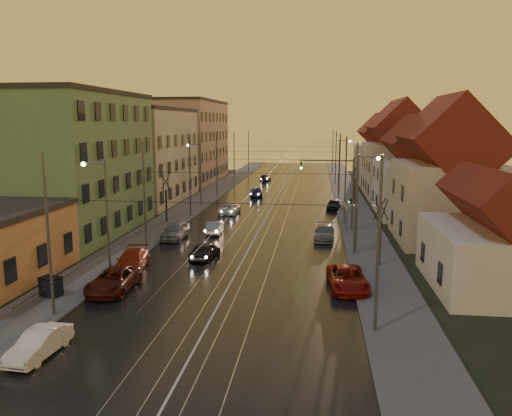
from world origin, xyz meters
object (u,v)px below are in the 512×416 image
at_px(traffic_light_mast, 342,184).
at_px(street_lamp_2, 198,168).
at_px(driving_car_0, 205,250).
at_px(parked_right_0, 348,279).
at_px(street_lamp_3, 341,160).
at_px(dumpster, 51,287).
at_px(parked_right_1, 324,233).
at_px(driving_car_1, 215,228).
at_px(parked_left_2, 132,260).
at_px(driving_car_4, 265,178).
at_px(parked_left_0, 39,343).
at_px(parked_left_3, 175,231).
at_px(driving_car_3, 256,192).
at_px(driving_car_2, 230,209).
at_px(parked_right_2, 333,204).
at_px(street_lamp_1, 361,193).
at_px(parked_left_1, 113,280).
at_px(street_lamp_0, 103,205).

bearing_deg(traffic_light_mast, street_lamp_2, 144.93).
xyz_separation_m(driving_car_0, parked_right_0, (10.62, -5.88, 0.02)).
relative_size(street_lamp_3, dumpster, 6.67).
bearing_deg(parked_right_1, street_lamp_2, 136.36).
xyz_separation_m(driving_car_1, parked_left_2, (-3.55, -12.23, 0.07)).
distance_m(traffic_light_mast, driving_car_1, 12.97).
height_order(driving_car_4, parked_left_0, driving_car_4).
xyz_separation_m(driving_car_1, parked_left_3, (-3.13, -2.49, 0.16)).
relative_size(traffic_light_mast, driving_car_3, 1.61).
relative_size(driving_car_2, parked_right_1, 1.01).
bearing_deg(street_lamp_2, driving_car_1, -71.03).
height_order(parked_left_3, parked_right_2, parked_left_3).
bearing_deg(dumpster, street_lamp_2, 105.09).
xyz_separation_m(street_lamp_1, parked_left_1, (-16.18, -11.50, -4.19)).
height_order(driving_car_4, parked_left_1, parked_left_1).
bearing_deg(parked_right_2, dumpster, -110.51).
xyz_separation_m(traffic_light_mast, parked_left_1, (-15.07, -19.50, -3.91)).
distance_m(parked_left_1, parked_right_2, 35.06).
height_order(street_lamp_2, parked_left_3, street_lamp_2).
bearing_deg(street_lamp_3, parked_right_2, -95.49).
relative_size(street_lamp_3, parked_right_1, 1.82).
xyz_separation_m(driving_car_3, parked_left_2, (-4.56, -36.79, 0.03)).
relative_size(street_lamp_0, parked_left_1, 1.60).
bearing_deg(parked_left_3, driving_car_3, 82.61).
relative_size(parked_left_0, dumpster, 3.08).
xyz_separation_m(parked_left_1, parked_right_0, (14.67, 2.13, 0.01)).
bearing_deg(parked_right_2, parked_left_1, -107.20).
bearing_deg(driving_car_2, parked_right_2, -158.13).
relative_size(parked_left_2, parked_right_1, 1.07).
bearing_deg(driving_car_4, parked_right_1, 107.87).
height_order(street_lamp_1, street_lamp_3, same).
distance_m(driving_car_1, parked_left_0, 25.91).
xyz_separation_m(driving_car_0, parked_right_2, (10.62, 23.83, -0.06)).
height_order(street_lamp_0, driving_car_4, street_lamp_0).
xyz_separation_m(traffic_light_mast, parked_left_2, (-15.59, -14.92, -3.92)).
relative_size(street_lamp_1, parked_left_0, 2.16).
bearing_deg(parked_left_0, parked_right_0, 41.33).
bearing_deg(driving_car_0, street_lamp_0, 43.03).
distance_m(driving_car_4, parked_right_1, 45.06).
distance_m(parked_left_1, parked_right_0, 14.83).
distance_m(street_lamp_3, driving_car_2, 24.74).
relative_size(street_lamp_0, driving_car_4, 2.03).
height_order(parked_left_1, parked_right_1, parked_left_1).
height_order(street_lamp_1, street_lamp_2, same).
bearing_deg(parked_left_2, parked_left_3, 80.33).
distance_m(street_lamp_0, parked_right_0, 17.28).
bearing_deg(parked_left_3, street_lamp_1, -8.50).
height_order(street_lamp_2, driving_car_4, street_lamp_2).
bearing_deg(traffic_light_mast, parked_right_1, -114.06).
height_order(parked_left_1, parked_right_0, parked_right_0).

